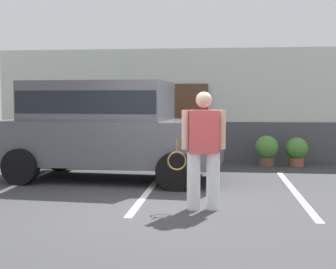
{
  "coord_description": "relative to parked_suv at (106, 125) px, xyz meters",
  "views": [
    {
      "loc": [
        0.92,
        -7.09,
        1.68
      ],
      "look_at": [
        0.01,
        1.2,
        1.05
      ],
      "focal_mm": 49.81,
      "sensor_mm": 36.0,
      "label": 1
    }
  ],
  "objects": [
    {
      "name": "house_frontage",
      "position": [
        1.45,
        3.3,
        0.29
      ],
      "size": [
        10.56,
        0.4,
        3.06
      ],
      "color": "silver",
      "rests_on": "ground_plane"
    },
    {
      "name": "tennis_player_man",
      "position": [
        2.13,
        -2.5,
        -0.22
      ],
      "size": [
        0.92,
        0.32,
        1.8
      ],
      "rotation": [
        0.0,
        0.0,
        3.24
      ],
      "color": "white",
      "rests_on": "ground_plane"
    },
    {
      "name": "parked_suv",
      "position": [
        0.0,
        0.0,
        0.0
      ],
      "size": [
        4.73,
        2.45,
        2.05
      ],
      "rotation": [
        0.0,
        0.0,
        -0.08
      ],
      "color": "#4C4F54",
      "rests_on": "ground_plane"
    },
    {
      "name": "parking_stripe_1",
      "position": [
        1.09,
        -0.95,
        -1.14
      ],
      "size": [
        0.12,
        4.4,
        0.01
      ],
      "primitive_type": "cube",
      "color": "silver",
      "rests_on": "ground_plane"
    },
    {
      "name": "ground_plane",
      "position": [
        1.45,
        -2.45,
        -1.15
      ],
      "size": [
        40.0,
        40.0,
        0.0
      ],
      "primitive_type": "plane",
      "color": "#38383A"
    },
    {
      "name": "potted_plant_secondary",
      "position": [
        4.32,
        2.39,
        -0.74
      ],
      "size": [
        0.55,
        0.55,
        0.73
      ],
      "color": "#9E5638",
      "rests_on": "ground_plane"
    },
    {
      "name": "parking_stripe_0",
      "position": [
        -1.57,
        -0.95,
        -1.14
      ],
      "size": [
        0.12,
        4.4,
        0.01
      ],
      "primitive_type": "cube",
      "color": "silver",
      "rests_on": "ground_plane"
    },
    {
      "name": "parking_stripe_2",
      "position": [
        3.75,
        -0.95,
        -1.14
      ],
      "size": [
        0.12,
        4.4,
        0.01
      ],
      "primitive_type": "cube",
      "color": "silver",
      "rests_on": "ground_plane"
    },
    {
      "name": "potted_plant_by_porch",
      "position": [
        3.56,
        2.32,
        -0.72
      ],
      "size": [
        0.59,
        0.59,
        0.77
      ],
      "color": "brown",
      "rests_on": "ground_plane"
    }
  ]
}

